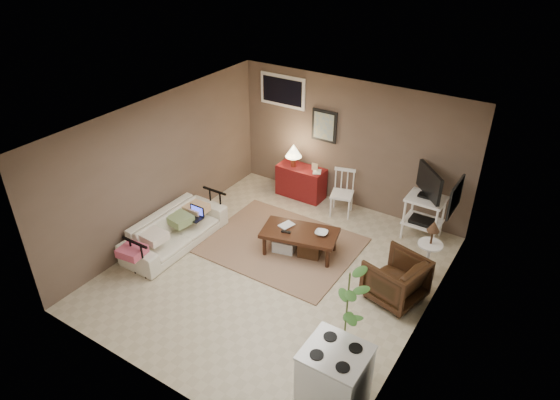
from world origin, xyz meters
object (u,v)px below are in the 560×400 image
Objects in this scene: tv_stand at (426,203)px; side_table at (431,243)px; spindle_chair at (342,194)px; red_console at (300,179)px; coffee_table at (299,240)px; stove at (334,380)px; armchair at (396,277)px; potted_plant at (346,317)px; sofa at (175,225)px.

side_table is (0.41, -0.96, -0.08)m from tv_stand.
red_console is at bearing 171.52° from spindle_chair.
stove reaches higher than coffee_table.
armchair is (1.69, -1.67, -0.02)m from spindle_chair.
potted_plant reaches higher than stove.
side_table is at bearing 87.66° from stove.
coffee_table is at bearing -82.06° from armchair.
sofa is 1.91× the size of side_table.
spindle_chair is 2.38m from armchair.
armchair is 1.54m from potted_plant.
spindle_chair is (0.97, -0.14, 0.03)m from red_console.
spindle_chair is (1.88, 2.38, 0.03)m from sofa.
side_table reaches higher than coffee_table.
coffee_table is 0.70× the size of sofa.
side_table reaches higher than spindle_chair.
tv_stand reaches higher than armchair.
sofa is 2.23× the size of spindle_chair.
spindle_chair is at bearing -120.77° from armchair.
armchair is at bearing -78.84° from sofa.
side_table is at bearing 177.37° from armchair.
tv_stand is (1.50, 0.03, 0.29)m from spindle_chair.
side_table is (2.88, -1.07, 0.24)m from red_console.
potted_plant is (-0.08, -1.48, 0.39)m from armchair.
potted_plant reaches higher than side_table.
red_console is at bearing 127.96° from potted_plant.
stove is (-0.12, -2.86, -0.17)m from side_table.
armchair is at bearing 86.92° from potted_plant.
stove is (1.81, -2.29, 0.19)m from coffee_table.
side_table is 0.68× the size of potted_plant.
sofa is (-1.86, -0.89, 0.12)m from coffee_table.
coffee_table is at bearing -163.62° from side_table.
sofa reaches higher than coffee_table.
spindle_chair is 1.53m from tv_stand.
sofa is 4.07m from side_table.
spindle_chair is at bearing -178.87° from tv_stand.
armchair is at bearing -44.79° from spindle_chair.
coffee_table is 1.76× the size of armchair.
red_console is 3.08m from side_table.
coffee_table is 1.72m from armchair.
side_table is 1.11× the size of stove.
side_table is at bearing -20.41° from red_console.
armchair is (0.19, -1.70, -0.31)m from tv_stand.
tv_stand reaches higher than sofa.
sofa is 3.64m from armchair.
tv_stand reaches higher than side_table.
coffee_table is 2.04m from side_table.
sofa is at bearing 167.43° from potted_plant.
side_table is at bearing -69.05° from sofa.
red_console is 0.74× the size of potted_plant.
stove is at bearing -85.58° from tv_stand.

